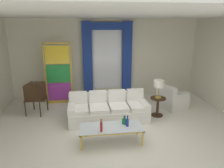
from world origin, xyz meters
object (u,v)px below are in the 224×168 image
coffee_table (111,128)px  stained_glass_divider (58,75)px  bottle_crystal_tall (101,126)px  armchair_white (171,99)px  table_lamp_brass (159,84)px  bottle_blue_decanter (125,121)px  round_side_table (158,105)px  bottle_amber_squat (127,122)px  vintage_tv (35,92)px  couch_white_long (108,110)px  peacock_figurine (75,101)px

coffee_table → stained_glass_divider: (-1.50, 2.88, 0.68)m
bottle_crystal_tall → armchair_white: size_ratio=0.31×
table_lamp_brass → armchair_white: bearing=40.4°
bottle_blue_decanter → bottle_crystal_tall: (-0.61, -0.32, 0.06)m
bottle_crystal_tall → round_side_table: 2.44m
bottle_crystal_tall → table_lamp_brass: (1.90, 1.53, 0.49)m
bottle_amber_squat → stained_glass_divider: bearing=123.2°
vintage_tv → round_side_table: (3.80, -0.70, -0.37)m
couch_white_long → vintage_tv: bearing=161.7°
armchair_white → round_side_table: armchair_white is taller
couch_white_long → stained_glass_divider: bearing=134.9°
bottle_crystal_tall → peacock_figurine: bearing=105.1°
peacock_figurine → table_lamp_brass: table_lamp_brass is taller
couch_white_long → bottle_amber_squat: size_ratio=8.43×
stained_glass_divider → round_side_table: size_ratio=3.70×
coffee_table → table_lamp_brass: size_ratio=2.66×
vintage_tv → bottle_blue_decanter: bearing=-37.3°
coffee_table → vintage_tv: bearing=136.6°
couch_white_long → coffee_table: (-0.08, -1.30, 0.07)m
vintage_tv → peacock_figurine: bearing=19.3°
couch_white_long → armchair_white: 2.37m
bottle_crystal_tall → bottle_amber_squat: bearing=15.3°
bottle_blue_decanter → round_side_table: (1.29, 1.21, -0.13)m
vintage_tv → table_lamp_brass: 3.87m
bottle_crystal_tall → peacock_figurine: (-0.71, 2.64, -0.32)m
vintage_tv → stained_glass_divider: size_ratio=0.61×
round_side_table → table_lamp_brass: table_lamp_brass is taller
bottle_blue_decanter → peacock_figurine: bearing=119.6°
bottle_blue_decanter → vintage_tv: 3.16m
bottle_amber_squat → round_side_table: bottle_amber_squat is taller
bottle_crystal_tall → round_side_table: bottle_crystal_tall is taller
couch_white_long → peacock_figurine: couch_white_long is taller
bottle_blue_decanter → table_lamp_brass: table_lamp_brass is taller
coffee_table → peacock_figurine: bearing=111.5°
vintage_tv → table_lamp_brass: size_ratio=2.36×
stained_glass_divider → couch_white_long: bearing=-45.1°
stained_glass_divider → peacock_figurine: stained_glass_divider is taller
bottle_amber_squat → stained_glass_divider: (-1.90, 2.90, 0.54)m
couch_white_long → bottle_crystal_tall: (-0.33, -1.49, 0.23)m
bottle_blue_decanter → peacock_figurine: size_ratio=0.37×
bottle_amber_squat → armchair_white: size_ratio=0.27×
table_lamp_brass → bottle_blue_decanter: bearing=-136.8°
bottle_blue_decanter → bottle_amber_squat: size_ratio=0.79×
table_lamp_brass → coffee_table: bearing=-141.0°
couch_white_long → bottle_blue_decanter: size_ratio=10.65×
armchair_white → table_lamp_brass: 1.19m
coffee_table → bottle_crystal_tall: bottle_crystal_tall is taller
couch_white_long → bottle_amber_squat: 1.37m
bottle_blue_decanter → vintage_tv: vintage_tv is taller
couch_white_long → round_side_table: (1.57, 0.04, 0.05)m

